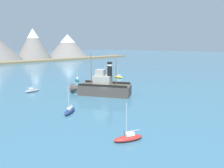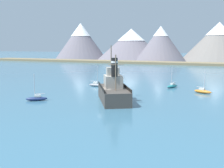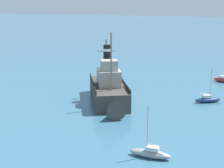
# 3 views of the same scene
# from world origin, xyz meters

# --- Properties ---
(ground_plane) EXTENTS (600.00, 600.00, 0.00)m
(ground_plane) POSITION_xyz_m (0.00, 0.00, 0.00)
(ground_plane) COLOR #38667F
(old_tugboat) EXTENTS (10.05, 14.19, 9.90)m
(old_tugboat) POSITION_xyz_m (0.72, 1.51, 1.83)
(old_tugboat) COLOR #423D38
(old_tugboat) RESTS_ON ground
(sailboat_grey) EXTENTS (3.81, 1.14, 4.90)m
(sailboat_grey) POSITION_xyz_m (-9.55, 16.16, 0.43)
(sailboat_grey) COLOR gray
(sailboat_grey) RESTS_ON ground
(sailboat_red) EXTENTS (3.89, 2.69, 4.90)m
(sailboat_red) POSITION_xyz_m (-12.88, -17.53, 0.43)
(sailboat_red) COLOR #B22823
(sailboat_red) RESTS_ON ground
(sailboat_navy) EXTENTS (3.78, 3.01, 4.90)m
(sailboat_navy) POSITION_xyz_m (-12.03, -3.73, 0.43)
(sailboat_navy) COLOR navy
(sailboat_navy) RESTS_ON ground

